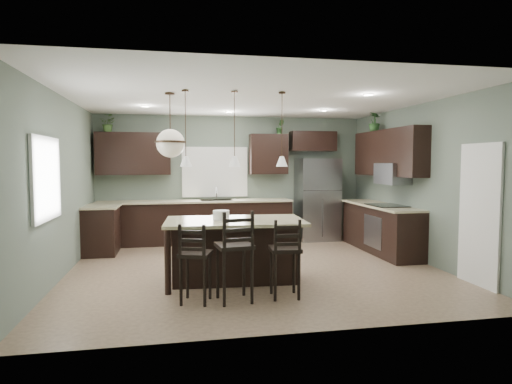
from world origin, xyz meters
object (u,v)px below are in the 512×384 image
object	(u,v)px
bar_stool_center	(234,256)
plant_back_left	(108,123)
kitchen_island	(235,251)
bar_stool_left	(196,263)
bar_stool_right	(285,258)
refrigerator	(317,199)
serving_dish	(221,215)

from	to	relation	value
bar_stool_center	plant_back_left	size ratio (longest dim) A/B	3.19
kitchen_island	plant_back_left	distance (m)	4.48
bar_stool_left	bar_stool_right	distance (m)	1.16
refrigerator	bar_stool_center	bearing A→B (deg)	-121.63
serving_dish	plant_back_left	distance (m)	4.15
serving_dish	bar_stool_right	xyz separation A→B (m)	(0.74, -0.87, -0.47)
refrigerator	bar_stool_left	xyz separation A→B (m)	(-2.94, -3.95, -0.42)
refrigerator	bar_stool_right	bearing A→B (deg)	-114.34
serving_dish	plant_back_left	xyz separation A→B (m)	(-2.02, 3.26, 1.59)
kitchen_island	serving_dish	bearing A→B (deg)	180.00
kitchen_island	bar_stool_left	size ratio (longest dim) A/B	1.98
bar_stool_left	bar_stool_center	xyz separation A→B (m)	(0.49, -0.04, 0.08)
serving_dish	plant_back_left	bearing A→B (deg)	121.80
serving_dish	bar_stool_left	size ratio (longest dim) A/B	0.24
refrigerator	serving_dish	size ratio (longest dim) A/B	7.71
bar_stool_left	plant_back_left	bearing A→B (deg)	128.10
bar_stool_left	serving_dish	bearing A→B (deg)	81.22
kitchen_island	plant_back_left	xyz separation A→B (m)	(-2.22, 3.27, 2.12)
bar_stool_left	refrigerator	bearing A→B (deg)	70.18
bar_stool_left	bar_stool_right	xyz separation A→B (m)	(1.16, 0.00, 0.01)
bar_stool_left	bar_stool_center	distance (m)	0.49
refrigerator	serving_dish	xyz separation A→B (m)	(-2.53, -3.08, 0.07)
bar_stool_center	kitchen_island	bearing A→B (deg)	74.17
refrigerator	plant_back_left	bearing A→B (deg)	177.82
serving_dish	bar_stool_left	xyz separation A→B (m)	(-0.42, -0.87, -0.49)
bar_stool_left	bar_stool_center	world-z (taller)	bar_stool_center
bar_stool_center	bar_stool_right	world-z (taller)	bar_stool_center
serving_dish	bar_stool_right	bearing A→B (deg)	-49.54
bar_stool_center	bar_stool_right	size ratio (longest dim) A/B	1.12
kitchen_island	plant_back_left	size ratio (longest dim) A/B	5.48
bar_stool_right	plant_back_left	distance (m)	5.37
bar_stool_center	plant_back_left	xyz separation A→B (m)	(-2.09, 4.16, 2.00)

